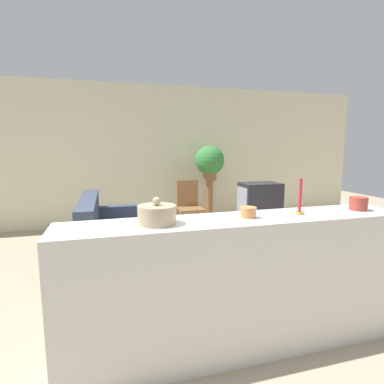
# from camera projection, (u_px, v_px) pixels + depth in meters

# --- Properties ---
(ground_plane) EXTENTS (14.00, 14.00, 0.00)m
(ground_plane) POSITION_uv_depth(u_px,v_px,m) (212.00, 307.00, 2.86)
(ground_plane) COLOR tan
(wall_back) EXTENTS (9.00, 0.06, 2.70)m
(wall_back) POSITION_uv_depth(u_px,v_px,m) (155.00, 156.00, 5.92)
(wall_back) COLOR beige
(wall_back) RESTS_ON ground_plane
(couch) EXTENTS (0.92, 1.65, 0.87)m
(couch) POSITION_uv_depth(u_px,v_px,m) (115.00, 240.00, 3.93)
(couch) COLOR #384256
(couch) RESTS_ON ground_plane
(tv_stand) EXTENTS (0.71, 0.45, 0.42)m
(tv_stand) POSITION_uv_depth(u_px,v_px,m) (259.00, 229.00, 4.79)
(tv_stand) COLOR olive
(tv_stand) RESTS_ON ground_plane
(television) EXTENTS (0.61, 0.43, 0.54)m
(television) POSITION_uv_depth(u_px,v_px,m) (259.00, 200.00, 4.72)
(television) COLOR #232328
(television) RESTS_ON tv_stand
(wooden_chair) EXTENTS (0.44, 0.44, 0.92)m
(wooden_chair) POSITION_uv_depth(u_px,v_px,m) (189.00, 204.00, 5.38)
(wooden_chair) COLOR olive
(wooden_chair) RESTS_ON ground_plane
(plant_stand) EXTENTS (0.14, 0.14, 0.88)m
(plant_stand) POSITION_uv_depth(u_px,v_px,m) (209.00, 203.00, 5.84)
(plant_stand) COLOR olive
(plant_stand) RESTS_ON ground_plane
(potted_plant) EXTENTS (0.56, 0.56, 0.66)m
(potted_plant) POSITION_uv_depth(u_px,v_px,m) (210.00, 161.00, 5.72)
(potted_plant) COLOR #8E5B3D
(potted_plant) RESTS_ON plant_stand
(foreground_counter) EXTENTS (2.56, 0.44, 1.01)m
(foreground_counter) POSITION_uv_depth(u_px,v_px,m) (239.00, 285.00, 2.21)
(foreground_counter) COLOR silver
(foreground_counter) RESTS_ON ground_plane
(decorative_bowl) EXTENTS (0.25, 0.25, 0.18)m
(decorative_bowl) POSITION_uv_depth(u_px,v_px,m) (157.00, 214.00, 1.97)
(decorative_bowl) COLOR tan
(decorative_bowl) RESTS_ON foreground_counter
(candle_jar) EXTENTS (0.12, 0.12, 0.08)m
(candle_jar) POSITION_uv_depth(u_px,v_px,m) (248.00, 212.00, 2.15)
(candle_jar) COLOR #C6844C
(candle_jar) RESTS_ON foreground_counter
(candlestick) EXTENTS (0.07, 0.07, 0.27)m
(candlestick) POSITION_uv_depth(u_px,v_px,m) (300.00, 202.00, 2.25)
(candlestick) COLOR #B7933D
(candlestick) RESTS_ON foreground_counter
(coffee_tin) EXTENTS (0.14, 0.14, 0.11)m
(coffee_tin) POSITION_uv_depth(u_px,v_px,m) (358.00, 204.00, 2.41)
(coffee_tin) COLOR #99382D
(coffee_tin) RESTS_ON foreground_counter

